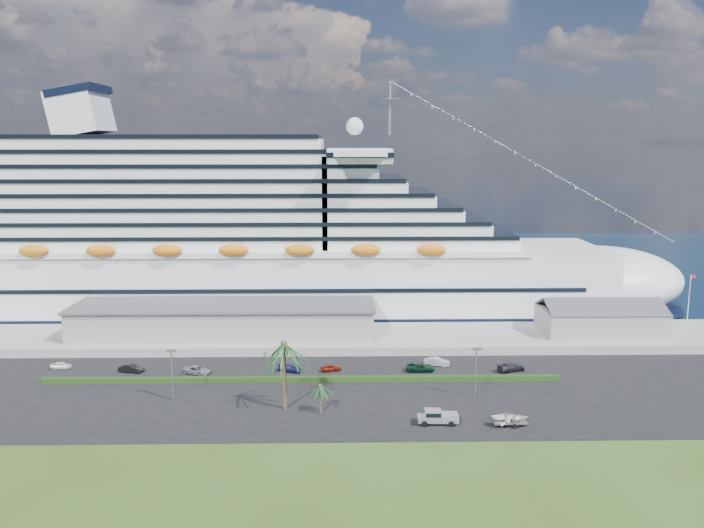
{
  "coord_description": "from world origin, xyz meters",
  "views": [
    {
      "loc": [
        -1.59,
        -95.57,
        40.19
      ],
      "look_at": [
        0.75,
        30.0,
        18.01
      ],
      "focal_mm": 35.0,
      "sensor_mm": 36.0,
      "label": 1
    }
  ],
  "objects_px": {
    "pickup_truck": "(437,416)",
    "boat_trailer": "(510,418)",
    "parked_car_3": "(290,368)",
    "cruise_ship": "(254,245)"
  },
  "relations": [
    {
      "from": "cruise_ship",
      "to": "boat_trailer",
      "type": "xyz_separation_m",
      "value": [
        44.4,
        -67.09,
        -15.42
      ]
    },
    {
      "from": "cruise_ship",
      "to": "parked_car_3",
      "type": "relative_size",
      "value": 44.57
    },
    {
      "from": "cruise_ship",
      "to": "parked_car_3",
      "type": "distance_m",
      "value": 46.99
    },
    {
      "from": "parked_car_3",
      "to": "pickup_truck",
      "type": "bearing_deg",
      "value": -118.22
    },
    {
      "from": "pickup_truck",
      "to": "boat_trailer",
      "type": "height_order",
      "value": "pickup_truck"
    },
    {
      "from": "cruise_ship",
      "to": "pickup_truck",
      "type": "xyz_separation_m",
      "value": [
        34.01,
        -66.15,
        -15.43
      ]
    },
    {
      "from": "pickup_truck",
      "to": "parked_car_3",
      "type": "bearing_deg",
      "value": 134.41
    },
    {
      "from": "pickup_truck",
      "to": "boat_trailer",
      "type": "relative_size",
      "value": 0.99
    },
    {
      "from": "pickup_truck",
      "to": "boat_trailer",
      "type": "distance_m",
      "value": 10.43
    },
    {
      "from": "parked_car_3",
      "to": "boat_trailer",
      "type": "xyz_separation_m",
      "value": [
        33.28,
        -24.32,
        0.53
      ]
    }
  ]
}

